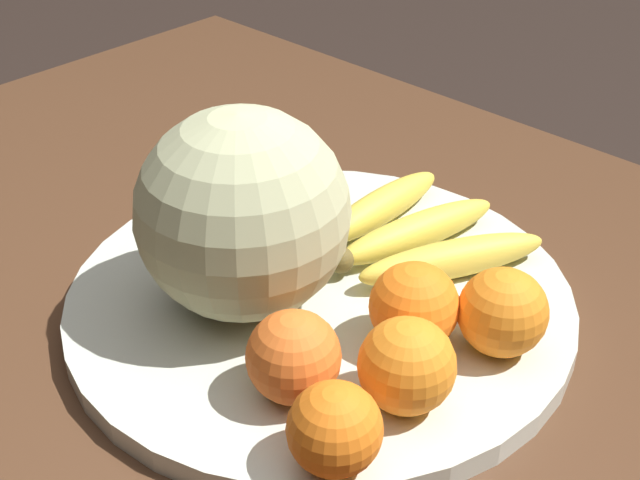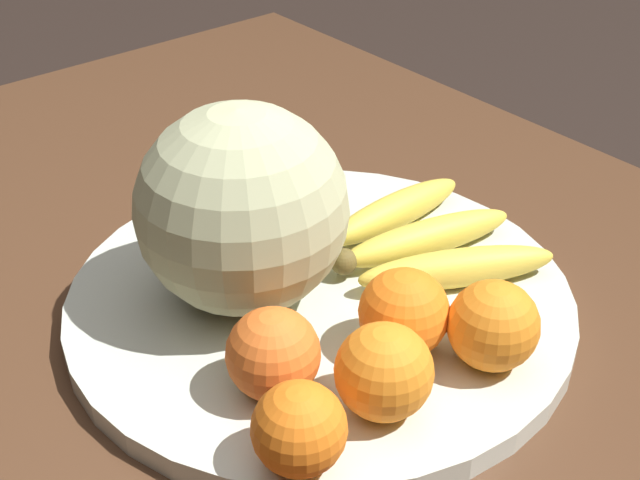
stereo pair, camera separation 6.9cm
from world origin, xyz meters
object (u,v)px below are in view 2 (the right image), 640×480
Objects in this scene: melon at (242,209)px; orange_front_left at (404,313)px; fruit_bowl at (320,300)px; kitchen_table at (352,455)px; orange_back_right at (493,326)px; orange_back_left at (273,354)px; orange_front_right at (384,372)px; banana_bunch at (425,240)px; orange_mid_center at (299,429)px.

melon is 2.45× the size of orange_front_left.
orange_front_left is (0.09, 0.00, 0.04)m from fruit_bowl.
orange_front_left is at bearing 33.54° from kitchen_table.
orange_back_left is at bearing -118.59° from orange_back_right.
orange_back_right is (0.08, 0.06, 0.16)m from kitchen_table.
orange_back_right is at bearing 81.70° from orange_front_right.
melon is at bearing 174.89° from banana_bunch.
orange_back_left is (0.07, -0.10, 0.04)m from fruit_bowl.
kitchen_table is 20.10× the size of orange_front_left.
melon is 0.14m from orange_front_left.
fruit_bowl is 0.10m from orange_front_left.
melon is 0.17m from orange_front_right.
fruit_bowl is 6.13× the size of orange_front_left.
banana_bunch is 0.19m from orange_front_right.
melon is 2.46× the size of orange_back_right.
melon reaches higher than orange_back_left.
orange_back_left reaches higher than banana_bunch.
orange_front_right is at bearing 36.16° from orange_back_left.
kitchen_table is 21.94× the size of orange_mid_center.
orange_mid_center reaches higher than fruit_bowl.
fruit_bowl is at bearing 55.84° from melon.
kitchen_table is 0.18m from orange_front_right.
melon is at bearing -158.20° from orange_front_left.
banana_bunch is 2.74× the size of orange_back_right.
kitchen_table is 0.16m from orange_front_left.
orange_back_left is at bearing -103.89° from orange_front_left.
banana_bunch is at bearing 110.98° from kitchen_table.
kitchen_table is 0.18m from orange_back_left.
orange_front_left is 1.01× the size of orange_back_left.
melon is 0.20m from orange_back_right.
fruit_bowl is 0.16m from orange_back_right.
melon is 0.90× the size of banana_bunch.
orange_front_right is at bearing -27.41° from kitchen_table.
orange_front_left is at bearing 124.28° from orange_front_right.
orange_back_right is at bearing 35.96° from kitchen_table.
kitchen_table is at bearing 152.59° from orange_front_right.
banana_bunch is (-0.05, 0.12, 0.14)m from kitchen_table.
orange_front_right is at bearing -1.43° from melon.
orange_back_left is (0.01, -0.08, 0.16)m from kitchen_table.
kitchen_table is at bearing 17.67° from melon.
melon is (-0.10, -0.03, 0.21)m from kitchen_table.
kitchen_table is 20.21× the size of orange_back_right.
fruit_bowl is at bearing 136.27° from orange_mid_center.
orange_back_left reaches higher than orange_mid_center.
fruit_bowl is 0.11m from melon.
orange_front_left is at bearing 21.80° from melon.
banana_bunch is 0.26m from orange_mid_center.
orange_front_left is at bearing -142.68° from orange_back_right.
fruit_bowl is at bearing -164.35° from orange_back_right.
fruit_bowl is 0.19m from orange_mid_center.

